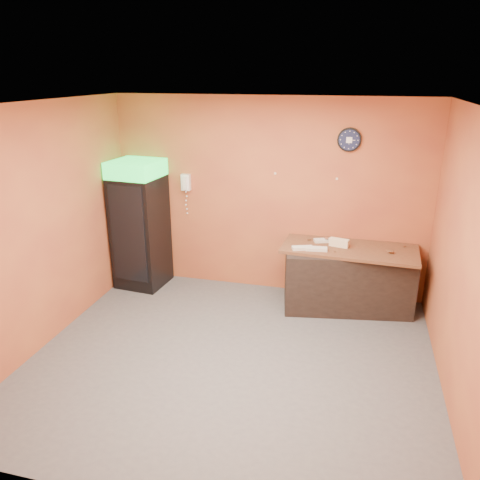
% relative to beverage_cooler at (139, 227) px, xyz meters
% --- Properties ---
extents(floor, '(4.50, 4.50, 0.00)m').
position_rel_beverage_cooler_xyz_m(floor, '(1.85, -1.61, -0.93)').
color(floor, '#47474C').
rests_on(floor, ground).
extents(back_wall, '(4.50, 0.02, 2.80)m').
position_rel_beverage_cooler_xyz_m(back_wall, '(1.85, 0.39, 0.47)').
color(back_wall, '#B76233').
rests_on(back_wall, floor).
extents(left_wall, '(0.02, 4.00, 2.80)m').
position_rel_beverage_cooler_xyz_m(left_wall, '(-0.40, -1.61, 0.47)').
color(left_wall, '#B76233').
rests_on(left_wall, floor).
extents(right_wall, '(0.02, 4.00, 2.80)m').
position_rel_beverage_cooler_xyz_m(right_wall, '(4.10, -1.61, 0.47)').
color(right_wall, '#B76233').
rests_on(right_wall, floor).
extents(ceiling, '(4.50, 4.00, 0.02)m').
position_rel_beverage_cooler_xyz_m(ceiling, '(1.85, -1.61, 1.87)').
color(ceiling, white).
rests_on(ceiling, back_wall).
extents(beverage_cooler, '(0.73, 0.74, 1.91)m').
position_rel_beverage_cooler_xyz_m(beverage_cooler, '(0.00, 0.00, 0.00)').
color(beverage_cooler, black).
rests_on(beverage_cooler, floor).
extents(prep_counter, '(1.78, 1.01, 0.84)m').
position_rel_beverage_cooler_xyz_m(prep_counter, '(3.04, 0.02, -0.51)').
color(prep_counter, black).
rests_on(prep_counter, floor).
extents(wall_clock, '(0.31, 0.06, 0.31)m').
position_rel_beverage_cooler_xyz_m(wall_clock, '(2.92, 0.36, 1.32)').
color(wall_clock, black).
rests_on(wall_clock, back_wall).
extents(wall_phone, '(0.13, 0.11, 0.24)m').
position_rel_beverage_cooler_xyz_m(wall_phone, '(0.63, 0.34, 0.63)').
color(wall_phone, white).
rests_on(wall_phone, back_wall).
extents(butcher_paper, '(1.81, 0.89, 0.04)m').
position_rel_beverage_cooler_xyz_m(butcher_paper, '(3.04, 0.02, -0.07)').
color(butcher_paper, brown).
rests_on(butcher_paper, prep_counter).
extents(sub_roll_stack, '(0.27, 0.14, 0.11)m').
position_rel_beverage_cooler_xyz_m(sub_roll_stack, '(2.90, 0.02, 0.00)').
color(sub_roll_stack, beige).
rests_on(sub_roll_stack, butcher_paper).
extents(wrapped_sandwich_left, '(0.29, 0.19, 0.04)m').
position_rel_beverage_cooler_xyz_m(wrapped_sandwich_left, '(2.44, -0.20, -0.03)').
color(wrapped_sandwich_left, silver).
rests_on(wrapped_sandwich_left, butcher_paper).
extents(wrapped_sandwich_mid, '(0.29, 0.14, 0.04)m').
position_rel_beverage_cooler_xyz_m(wrapped_sandwich_mid, '(2.62, -0.19, -0.03)').
color(wrapped_sandwich_mid, silver).
rests_on(wrapped_sandwich_mid, butcher_paper).
extents(wrapped_sandwich_right, '(0.30, 0.19, 0.04)m').
position_rel_beverage_cooler_xyz_m(wrapped_sandwich_right, '(2.69, 0.16, -0.03)').
color(wrapped_sandwich_right, silver).
rests_on(wrapped_sandwich_right, butcher_paper).
extents(kitchen_tool, '(0.06, 0.06, 0.06)m').
position_rel_beverage_cooler_xyz_m(kitchen_tool, '(2.72, 0.15, -0.02)').
color(kitchen_tool, silver).
rests_on(kitchen_tool, butcher_paper).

